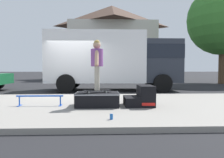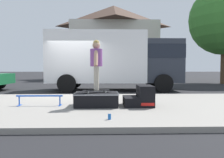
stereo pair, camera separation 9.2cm
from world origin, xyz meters
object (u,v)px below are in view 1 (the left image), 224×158
kicker_ramp (141,97)px  grind_rail (40,98)px  skateboard (97,91)px  skater_kid (97,61)px  soda_can (111,116)px  box_truck (114,59)px  skate_box (97,99)px

kicker_ramp → grind_rail: 2.87m
skateboard → skater_kid: skater_kid is taller
soda_can → box_truck: box_truck is taller
skateboard → box_truck: box_truck is taller
kicker_ramp → box_truck: size_ratio=0.12×
skate_box → box_truck: 5.71m
soda_can → box_truck: 7.27m
kicker_ramp → skater_kid: bearing=177.4°
kicker_ramp → skater_kid: size_ratio=0.57×
box_truck → grind_rail: bearing=-113.7°
kicker_ramp → skateboard: 1.27m
kicker_ramp → soda_can: size_ratio=6.41×
kicker_ramp → grind_rail: bearing=177.9°
skate_box → soda_can: skate_box is taller
grind_rail → skater_kid: skater_kid is taller
skate_box → box_truck: (0.74, 5.49, 1.38)m
skate_box → grind_rail: bearing=176.2°
grind_rail → skateboard: bearing=-1.8°
soda_can → box_truck: bearing=86.7°
grind_rail → box_truck: bearing=66.3°
skater_kid → box_truck: 5.49m
skate_box → soda_can: 1.65m
kicker_ramp → box_truck: 5.67m
skateboard → skater_kid: (0.00, 0.00, 0.84)m
grind_rail → box_truck: 6.04m
box_truck → skater_kid: bearing=-97.9°
skate_box → skateboard: bearing=99.5°
grind_rail → skate_box: bearing=-3.8°
skater_kid → soda_can: 2.08m
skateboard → soda_can: 1.74m
skate_box → skater_kid: skater_kid is taller
grind_rail → skater_kid: bearing=-1.8°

